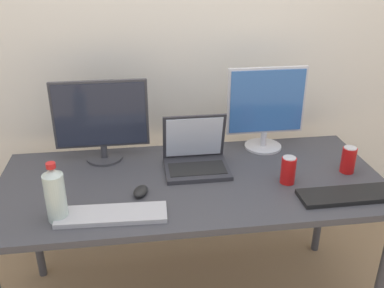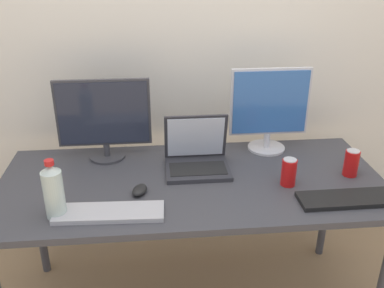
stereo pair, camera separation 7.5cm
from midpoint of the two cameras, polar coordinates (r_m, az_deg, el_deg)
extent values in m
cube|color=silver|center=(2.32, -0.48, 14.73)|extent=(7.00, 0.08, 2.60)
cylinder|color=#424247|center=(2.17, 25.04, -16.54)|extent=(0.04, 0.04, 0.71)
cylinder|color=#424247|center=(2.50, -19.03, -9.40)|extent=(0.04, 0.04, 0.71)
cylinder|color=#424247|center=(2.63, 18.28, -7.52)|extent=(0.04, 0.04, 0.71)
cube|color=#3D3D42|center=(1.96, 1.09, -5.18)|extent=(1.75, 0.78, 0.03)
cylinder|color=#38383D|center=(2.19, -10.26, -1.62)|extent=(0.17, 0.17, 0.01)
cylinder|color=#38383D|center=(2.17, -10.33, -0.75)|extent=(0.03, 0.03, 0.06)
cube|color=#38383D|center=(2.10, -10.74, 4.10)|extent=(0.45, 0.02, 0.33)
cube|color=#232838|center=(2.09, -10.76, 3.98)|extent=(0.43, 0.01, 0.31)
cylinder|color=silver|center=(2.29, 10.78, -0.48)|extent=(0.19, 0.19, 0.01)
cylinder|color=silver|center=(2.27, 10.87, 0.52)|extent=(0.03, 0.03, 0.08)
cube|color=silver|center=(2.19, 11.31, 5.53)|extent=(0.40, 0.02, 0.34)
cube|color=#3366B2|center=(2.18, 11.40, 5.42)|extent=(0.38, 0.01, 0.32)
cube|color=#2D2D33|center=(2.03, 1.79, -3.35)|extent=(0.30, 0.24, 0.02)
cube|color=black|center=(2.01, 1.86, -3.30)|extent=(0.26, 0.13, 0.00)
cube|color=#2D2D33|center=(2.05, 1.52, 1.00)|extent=(0.30, 0.07, 0.24)
cube|color=silver|center=(2.05, 1.55, 0.88)|extent=(0.27, 0.06, 0.21)
cube|color=#B2B2B7|center=(1.74, -9.76, -9.02)|extent=(0.44, 0.15, 0.02)
cube|color=black|center=(1.93, 21.35, -6.83)|extent=(0.43, 0.14, 0.02)
ellipsoid|color=black|center=(1.85, -5.85, -6.13)|extent=(0.09, 0.11, 0.03)
cylinder|color=silver|center=(1.73, -16.74, -6.47)|extent=(0.08, 0.08, 0.20)
cone|color=silver|center=(1.68, -17.21, -3.15)|extent=(0.07, 0.07, 0.03)
cylinder|color=red|center=(1.67, -17.32, -2.39)|extent=(0.04, 0.04, 0.02)
cylinder|color=red|center=(1.95, 13.85, -3.71)|extent=(0.07, 0.07, 0.12)
cylinder|color=silver|center=(1.92, 14.04, -2.06)|extent=(0.06, 0.06, 0.00)
cylinder|color=red|center=(2.11, 21.42, -2.41)|extent=(0.07, 0.07, 0.12)
cylinder|color=silver|center=(2.09, 21.69, -0.87)|extent=(0.06, 0.06, 0.00)
camera|label=1|loc=(0.04, -88.86, 0.53)|focal=40.00mm
camera|label=2|loc=(0.04, 91.14, -0.53)|focal=40.00mm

